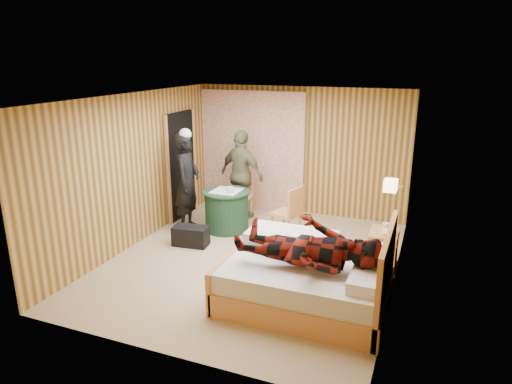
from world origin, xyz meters
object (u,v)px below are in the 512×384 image
at_px(duffel_bag, 191,236).
at_px(man_on_bed, 309,237).
at_px(bed, 309,278).
at_px(wall_lamp, 391,185).
at_px(woman_standing, 187,182).
at_px(man_at_table, 242,175).
at_px(chair_near, 290,209).
at_px(round_table, 227,210).
at_px(nightstand, 383,248).
at_px(chair_far, 241,192).

height_order(duffel_bag, man_on_bed, man_on_bed).
bearing_deg(bed, wall_lamp, 58.35).
bearing_deg(woman_standing, bed, -130.91).
height_order(wall_lamp, man_at_table, man_at_table).
bearing_deg(bed, man_at_table, 128.42).
height_order(wall_lamp, woman_standing, woman_standing).
height_order(chair_near, duffel_bag, chair_near).
height_order(round_table, chair_near, chair_near).
height_order(wall_lamp, duffel_bag, wall_lamp).
relative_size(nightstand, chair_far, 0.62).
relative_size(duffel_bag, woman_standing, 0.33).
relative_size(bed, man_on_bed, 1.16).
bearing_deg(round_table, duffel_bag, -106.58).
height_order(round_table, man_on_bed, man_on_bed).
distance_m(woman_standing, man_at_table, 1.14).
distance_m(nightstand, round_table, 2.86).
bearing_deg(chair_near, wall_lamp, 88.08).
bearing_deg(round_table, nightstand, -10.04).
relative_size(nightstand, duffel_bag, 0.99).
bearing_deg(chair_near, duffel_bag, -42.02).
bearing_deg(man_on_bed, nightstand, 65.79).
distance_m(nightstand, duffel_bag, 3.10).
bearing_deg(nightstand, duffel_bag, -173.07).
bearing_deg(duffel_bag, wall_lamp, -1.57).
bearing_deg(duffel_bag, nightstand, 0.26).
xyz_separation_m(woman_standing, man_at_table, (0.67, 0.92, -0.03)).
distance_m(wall_lamp, chair_near, 1.91).
distance_m(nightstand, chair_far, 3.07).
bearing_deg(woman_standing, man_on_bed, -134.00).
bearing_deg(nightstand, chair_far, 157.57).
relative_size(nightstand, man_on_bed, 0.33).
xyz_separation_m(wall_lamp, bed, (-0.80, -1.30, -0.98)).
relative_size(wall_lamp, round_table, 0.31).
distance_m(round_table, man_on_bed, 3.04).
relative_size(nightstand, chair_near, 0.61).
distance_m(chair_near, woman_standing, 1.91).
relative_size(wall_lamp, man_at_table, 0.15).
height_order(chair_near, woman_standing, woman_standing).
bearing_deg(round_table, man_at_table, 90.00).
relative_size(wall_lamp, man_on_bed, 0.15).
distance_m(nightstand, man_at_table, 3.12).
distance_m(nightstand, chair_near, 1.70).
xyz_separation_m(chair_far, chair_near, (1.21, -0.68, 0.01)).
bearing_deg(woman_standing, round_table, -81.13).
relative_size(wall_lamp, duffel_bag, 0.45).
xyz_separation_m(nightstand, round_table, (-2.82, 0.50, 0.09)).
xyz_separation_m(round_table, duffel_bag, (-0.26, -0.87, -0.21)).
xyz_separation_m(chair_near, man_at_table, (-1.20, 0.71, 0.32)).
bearing_deg(man_on_bed, chair_far, 126.90).
bearing_deg(man_at_table, man_on_bed, 144.26).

